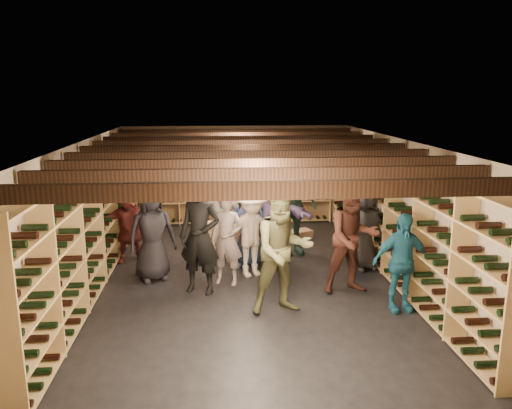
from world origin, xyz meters
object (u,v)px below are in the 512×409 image
at_px(person_0, 152,233).
at_px(person_8, 353,237).
at_px(crate_stack_right, 214,239).
at_px(person_7, 227,239).
at_px(person_6, 249,226).
at_px(person_11, 272,216).
at_px(crate_stack_left, 247,227).
at_px(person_10, 291,208).
at_px(person_1, 200,237).
at_px(person_2, 283,250).
at_px(person_5, 129,224).
at_px(person_3, 252,233).
at_px(person_12, 365,228).
at_px(crate_loose, 300,234).
at_px(person_9, 222,214).
at_px(person_4, 401,262).

xyz_separation_m(person_0, person_8, (3.28, -0.85, 0.09)).
height_order(crate_stack_right, person_7, person_7).
height_order(person_6, person_11, person_11).
height_order(crate_stack_left, crate_stack_right, same).
distance_m(person_10, person_11, 0.56).
xyz_separation_m(crate_stack_right, person_1, (-0.23, -1.86, 0.60)).
height_order(person_0, person_8, person_8).
bearing_deg(person_0, person_2, -57.63).
relative_size(person_0, person_6, 1.08).
bearing_deg(person_8, person_5, 147.24).
distance_m(person_3, person_10, 1.48).
height_order(crate_stack_right, person_2, person_2).
xyz_separation_m(person_3, person_5, (-2.27, 0.99, -0.05)).
xyz_separation_m(person_1, person_12, (2.98, 0.86, -0.16)).
distance_m(crate_loose, person_7, 3.21).
distance_m(person_7, person_9, 1.53).
bearing_deg(person_4, person_12, 85.68).
bearing_deg(person_7, crate_stack_left, 97.83).
xyz_separation_m(person_4, person_9, (-2.59, 2.80, 0.11)).
distance_m(crate_stack_right, crate_loose, 2.23).
bearing_deg(person_10, crate_stack_right, 164.88).
relative_size(person_1, person_10, 0.99).
xyz_separation_m(person_2, person_7, (-0.79, 1.18, -0.17)).
xyz_separation_m(person_6, person_9, (-0.49, 0.63, 0.09)).
relative_size(person_2, person_9, 1.11).
bearing_deg(person_0, person_3, -20.55).
xyz_separation_m(person_0, person_12, (3.81, 0.22, -0.06)).
height_order(person_6, person_9, person_9).
height_order(person_5, person_6, person_6).
height_order(crate_loose, person_8, person_8).
height_order(person_6, person_7, person_7).
height_order(person_2, person_11, person_2).
relative_size(person_7, person_8, 0.85).
relative_size(person_7, person_12, 1.01).
relative_size(person_1, person_3, 1.18).
height_order(crate_stack_left, person_2, person_2).
relative_size(person_9, person_12, 1.10).
distance_m(crate_stack_left, person_7, 2.48).
height_order(person_9, person_12, person_9).
bearing_deg(person_11, person_9, 172.39).
distance_m(crate_stack_left, person_0, 2.78).
height_order(person_0, person_11, person_11).
distance_m(person_0, person_10, 2.88).
relative_size(person_9, person_10, 0.91).
distance_m(person_9, person_12, 2.78).
relative_size(crate_loose, person_3, 0.31).
relative_size(crate_stack_left, person_6, 0.44).
xyz_separation_m(crate_stack_left, crate_stack_right, (-0.71, -0.86, 0.00)).
height_order(person_7, person_11, person_11).
height_order(person_1, person_9, person_1).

